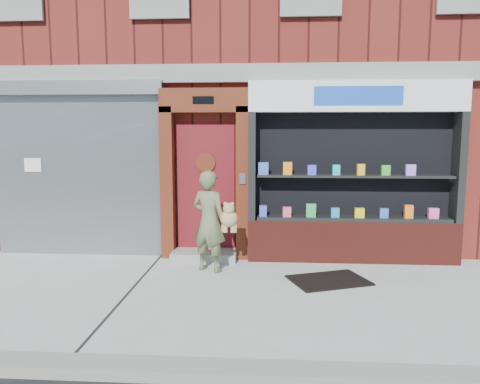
{
  "coord_description": "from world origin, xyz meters",
  "views": [
    {
      "loc": [
        0.38,
        -6.06,
        2.19
      ],
      "look_at": [
        -0.09,
        1.0,
        1.27
      ],
      "focal_mm": 35.0,
      "sensor_mm": 36.0,
      "label": 1
    }
  ],
  "objects": [
    {
      "name": "ground",
      "position": [
        0.0,
        0.0,
        0.0
      ],
      "size": [
        80.0,
        80.0,
        0.0
      ],
      "primitive_type": "plane",
      "color": "#9E9E99",
      "rests_on": "ground"
    },
    {
      "name": "curb",
      "position": [
        0.0,
        -2.15,
        0.06
      ],
      "size": [
        60.0,
        0.3,
        0.12
      ],
      "primitive_type": "cube",
      "color": "gray",
      "rests_on": "ground"
    },
    {
      "name": "building",
      "position": [
        -0.0,
        5.99,
        4.0
      ],
      "size": [
        12.0,
        8.16,
        8.0
      ],
      "color": "maroon",
      "rests_on": "ground"
    },
    {
      "name": "shutter_bay",
      "position": [
        -3.0,
        1.93,
        1.72
      ],
      "size": [
        3.1,
        0.3,
        3.04
      ],
      "color": "gray",
      "rests_on": "ground"
    },
    {
      "name": "red_door_bay",
      "position": [
        -0.75,
        1.86,
        1.46
      ],
      "size": [
        1.52,
        0.58,
        2.9
      ],
      "color": "#4B190D",
      "rests_on": "ground"
    },
    {
      "name": "pharmacy_bay",
      "position": [
        1.75,
        1.81,
        1.37
      ],
      "size": [
        3.5,
        0.41,
        3.0
      ],
      "color": "maroon",
      "rests_on": "ground"
    },
    {
      "name": "woman",
      "position": [
        -0.56,
        1.06,
        0.8
      ],
      "size": [
        0.8,
        0.59,
        1.59
      ],
      "color": "#5E6543",
      "rests_on": "ground"
    },
    {
      "name": "doormat",
      "position": [
        1.24,
        0.66,
        0.01
      ],
      "size": [
        1.28,
        1.1,
        0.03
      ],
      "primitive_type": "cube",
      "rotation": [
        0.0,
        0.0,
        0.37
      ],
      "color": "black",
      "rests_on": "ground"
    }
  ]
}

